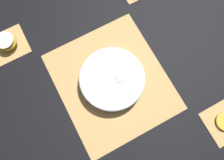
{
  "coord_description": "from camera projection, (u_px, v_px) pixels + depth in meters",
  "views": [
    {
      "loc": [
        0.18,
        -0.1,
        0.83
      ],
      "look_at": [
        0.0,
        0.0,
        0.03
      ],
      "focal_mm": 35.0,
      "sensor_mm": 36.0,
      "label": 1
    }
  ],
  "objects": [
    {
      "name": "ground_plane",
      "position": [
        112.0,
        82.0,
        0.86
      ],
      "size": [
        6.0,
        6.0,
        0.0
      ],
      "primitive_type": "plane",
      "color": "black"
    },
    {
      "name": "coaster_mat_near_left",
      "position": [
        9.0,
        45.0,
        0.89
      ],
      "size": [
        0.14,
        0.14,
        0.01
      ],
      "color": "#A8844C",
      "rests_on": "ground_plane"
    },
    {
      "name": "bamboo_mat_center",
      "position": [
        112.0,
        82.0,
        0.85
      ],
      "size": [
        0.46,
        0.41,
        0.01
      ],
      "color": "#A8844C",
      "rests_on": "ground_plane"
    },
    {
      "name": "fruit_salad_bowl",
      "position": [
        112.0,
        79.0,
        0.82
      ],
      "size": [
        0.25,
        0.25,
        0.06
      ],
      "color": "silver",
      "rests_on": "bamboo_mat_center"
    },
    {
      "name": "apple_half",
      "position": [
        6.0,
        42.0,
        0.87
      ],
      "size": [
        0.08,
        0.08,
        0.04
      ],
      "color": "gold",
      "rests_on": "coaster_mat_near_left"
    },
    {
      "name": "coaster_mat_far_right",
      "position": [
        224.0,
        122.0,
        0.81
      ],
      "size": [
        0.14,
        0.14,
        0.01
      ],
      "color": "#A8844C",
      "rests_on": "ground_plane"
    }
  ]
}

